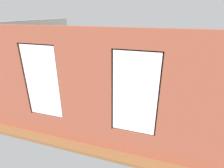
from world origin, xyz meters
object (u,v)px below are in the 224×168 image
at_px(potted_plant_beside_window_right, 20,95).
at_px(potted_plant_corner_far_left, 197,138).
at_px(tv_flatscreen, 56,71).
at_px(potted_plant_corner_near_left, 187,78).
at_px(couch_left, 185,101).
at_px(potted_plant_by_left_couch, 173,85).
at_px(remote_silver, 128,87).
at_px(potted_plant_near_tv, 55,83).
at_px(couch_by_window, 91,118).
at_px(potted_plant_foreground_right, 76,65).
at_px(coffee_table, 118,88).
at_px(candle_jar, 118,86).
at_px(remote_black, 120,88).
at_px(media_console, 58,83).
at_px(potted_plant_between_couches, 136,117).
at_px(table_plant_small, 108,84).
at_px(cup_ceramic, 115,85).

distance_m(potted_plant_beside_window_right, potted_plant_corner_far_left, 5.41).
bearing_deg(tv_flatscreen, potted_plant_corner_near_left, -166.21).
height_order(couch_left, potted_plant_by_left_couch, couch_left).
bearing_deg(remote_silver, potted_plant_near_tv, -172.66).
relative_size(couch_by_window, potted_plant_corner_near_left, 1.41).
height_order(potted_plant_foreground_right, potted_plant_corner_near_left, potted_plant_foreground_right).
distance_m(coffee_table, candle_jar, 0.11).
height_order(remote_black, tv_flatscreen, tv_flatscreen).
relative_size(media_console, potted_plant_between_couches, 0.91).
height_order(candle_jar, potted_plant_between_couches, potted_plant_between_couches).
bearing_deg(media_console, potted_plant_by_left_couch, -168.18).
bearing_deg(potted_plant_corner_near_left, remote_black, 31.69).
xyz_separation_m(table_plant_small, potted_plant_near_tv, (2.00, 0.72, 0.07)).
relative_size(remote_black, potted_plant_between_couches, 0.16).
height_order(cup_ceramic, potted_plant_by_left_couch, potted_plant_by_left_couch).
relative_size(candle_jar, potted_plant_near_tv, 0.08).
relative_size(candle_jar, potted_plant_between_couches, 0.11).
height_order(tv_flatscreen, potted_plant_near_tv, potted_plant_near_tv).
distance_m(couch_left, potted_plant_corner_far_left, 2.13).
distance_m(cup_ceramic, potted_plant_foreground_right, 2.81).
relative_size(candle_jar, potted_plant_corner_far_left, 0.10).
xyz_separation_m(media_console, potted_plant_between_couches, (-4.07, 2.24, 0.34)).
relative_size(remote_black, media_console, 0.17).
relative_size(couch_left, media_console, 1.84).
xyz_separation_m(remote_black, potted_plant_beside_window_right, (2.79, 2.19, 0.32)).
distance_m(candle_jar, potted_plant_near_tv, 2.54).
height_order(cup_ceramic, tv_flatscreen, tv_flatscreen).
relative_size(potted_plant_by_left_couch, potted_plant_beside_window_right, 0.42).
bearing_deg(couch_by_window, couch_left, -143.91).
xyz_separation_m(potted_plant_corner_near_left, potted_plant_near_tv, (5.08, 2.32, 0.00)).
height_order(cup_ceramic, candle_jar, candle_jar).
height_order(remote_black, potted_plant_corner_far_left, potted_plant_corner_far_left).
height_order(remote_silver, potted_plant_corner_far_left, potted_plant_corner_far_left).
bearing_deg(media_console, potted_plant_beside_window_right, 95.98).
bearing_deg(couch_by_window, potted_plant_corner_near_left, -128.25).
height_order(coffee_table, potted_plant_near_tv, potted_plant_near_tv).
distance_m(remote_silver, potted_plant_corner_far_left, 3.41).
xyz_separation_m(candle_jar, media_console, (2.94, -0.09, -0.27)).
bearing_deg(candle_jar, remote_black, 127.16).
bearing_deg(couch_by_window, remote_black, -98.52).
bearing_deg(potted_plant_corner_far_left, couch_left, -85.83).
xyz_separation_m(remote_silver, remote_black, (0.26, 0.28, 0.00)).
distance_m(cup_ceramic, table_plant_small, 0.34).
xyz_separation_m(candle_jar, potted_plant_beside_window_right, (2.69, 2.32, 0.27)).
relative_size(tv_flatscreen, potted_plant_foreground_right, 0.71).
height_order(couch_left, remote_silver, couch_left).
bearing_deg(cup_ceramic, tv_flatscreen, 0.36).
xyz_separation_m(table_plant_small, potted_plant_by_left_couch, (-2.55, -1.28, -0.25)).
xyz_separation_m(potted_plant_beside_window_right, potted_plant_corner_far_left, (-5.40, -0.01, -0.39)).
xyz_separation_m(cup_ceramic, potted_plant_beside_window_right, (2.53, 2.43, 0.29)).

